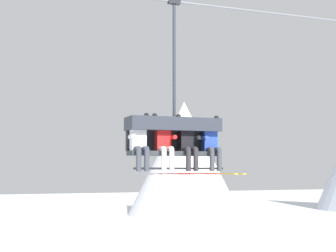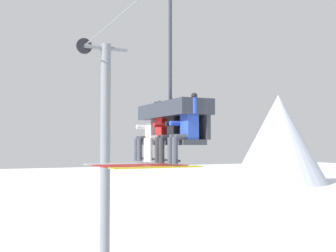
# 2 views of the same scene
# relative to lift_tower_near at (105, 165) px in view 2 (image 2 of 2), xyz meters

# --- Properties ---
(mountain_peak_west) EXTENTS (13.85, 13.85, 13.05)m
(mountain_peak_west) POSITION_rel_lift_tower_near_xyz_m (-34.54, 37.19, 1.69)
(mountain_peak_west) COLOR silver
(mountain_peak_west) RESTS_ON ground_plane
(lift_tower_near) EXTENTS (0.36, 1.88, 9.32)m
(lift_tower_near) POSITION_rel_lift_tower_near_xyz_m (0.00, 0.00, 0.00)
(lift_tower_near) COLOR slate
(lift_tower_near) RESTS_ON ground_plane
(chairlift_chair) EXTENTS (2.11, 0.74, 3.88)m
(chairlift_chair) POSITION_rel_lift_tower_near_xyz_m (7.00, -0.71, 1.29)
(chairlift_chair) COLOR #33383D
(skier_white) EXTENTS (0.48, 1.70, 1.34)m
(skier_white) POSITION_rel_lift_tower_near_xyz_m (6.16, -0.92, 0.98)
(skier_white) COLOR silver
(skier_red) EXTENTS (0.48, 1.70, 1.34)m
(skier_red) POSITION_rel_lift_tower_near_xyz_m (6.72, -0.92, 0.98)
(skier_red) COLOR red
(skier_black) EXTENTS (0.48, 1.70, 1.34)m
(skier_black) POSITION_rel_lift_tower_near_xyz_m (7.28, -0.92, 0.98)
(skier_black) COLOR black
(skier_blue) EXTENTS (0.48, 1.70, 1.34)m
(skier_blue) POSITION_rel_lift_tower_near_xyz_m (7.85, -0.92, 0.98)
(skier_blue) COLOR #2847B7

